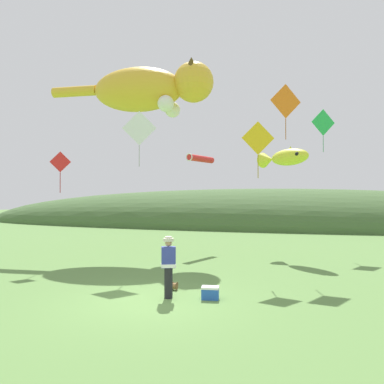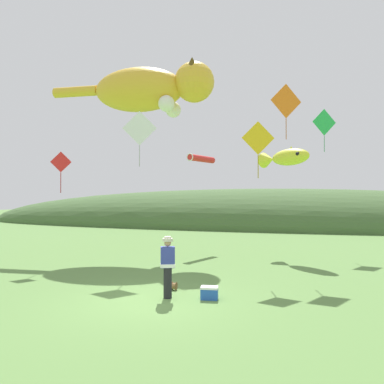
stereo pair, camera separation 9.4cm
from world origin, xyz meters
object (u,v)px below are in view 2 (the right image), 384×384
kite_tube_streamer (201,159)px  kite_diamond_white (140,129)px  kite_diamond_green (324,122)px  kite_diamond_orange (286,101)px  festival_attendant (168,265)px  kite_giant_cat (151,89)px  kite_diamond_red (61,163)px  kite_spool (174,286)px  kite_diamond_gold (258,138)px  picnic_cooler (209,293)px  kite_fish_windsock (285,158)px

kite_tube_streamer → kite_diamond_white: (-1.09, -5.94, 0.72)m
kite_diamond_green → kite_diamond_orange: bearing=-108.4°
festival_attendant → kite_tube_streamer: size_ratio=0.78×
kite_giant_cat → kite_tube_streamer: size_ratio=4.15×
festival_attendant → kite_diamond_red: bearing=148.7°
kite_spool → kite_tube_streamer: kite_tube_streamer is taller
kite_spool → kite_diamond_white: (-2.70, 3.31, 5.66)m
kite_spool → kite_diamond_gold: bearing=56.6°
kite_diamond_orange → kite_diamond_green: (1.82, 5.49, 0.05)m
picnic_cooler → kite_giant_cat: 13.46m
kite_diamond_green → kite_diamond_red: bearing=-145.8°
festival_attendant → kite_diamond_red: size_ratio=0.98×
festival_attendant → picnic_cooler: bearing=10.9°
festival_attendant → kite_giant_cat: kite_giant_cat is taller
kite_spool → kite_giant_cat: bearing=117.4°
kite_diamond_red → kite_diamond_green: 13.95m
kite_spool → kite_diamond_white: 7.09m
picnic_cooler → kite_fish_windsock: bearing=79.2°
kite_spool → kite_diamond_orange: 9.18m
kite_diamond_green → kite_diamond_white: bearing=-136.3°
kite_diamond_green → kite_diamond_gold: (-2.80, -7.30, -1.85)m
kite_spool → kite_diamond_gold: kite_diamond_gold is taller
kite_giant_cat → kite_diamond_orange: (7.37, -2.81, -1.88)m
kite_fish_windsock → kite_diamond_green: size_ratio=1.21×
kite_diamond_green → kite_diamond_gold: kite_diamond_green is taller
festival_attendant → kite_diamond_orange: (3.09, 6.13, 6.02)m
kite_fish_windsock → kite_diamond_gold: 5.01m
picnic_cooler → kite_fish_windsock: size_ratio=0.18×
kite_giant_cat → kite_diamond_green: kite_giant_cat is taller
festival_attendant → kite_diamond_gold: (2.11, 4.31, 4.21)m
kite_spool → kite_diamond_gold: (2.23, 3.38, 5.04)m
kite_giant_cat → festival_attendant: bearing=-64.4°
kite_spool → kite_diamond_orange: size_ratio=0.11×
kite_giant_cat → kite_diamond_gold: kite_giant_cat is taller
festival_attendant → kite_giant_cat: size_ratio=0.19×
kite_giant_cat → kite_diamond_gold: (6.40, -4.63, -3.69)m
picnic_cooler → kite_diamond_red: 9.45m
kite_diamond_green → kite_diamond_gold: size_ratio=1.08×
kite_tube_streamer → kite_diamond_red: 7.86m
kite_giant_cat → kite_diamond_green: bearing=16.2°
kite_diamond_gold → festival_attendant: bearing=-116.1°
kite_fish_windsock → kite_diamond_red: kite_fish_windsock is taller
kite_diamond_orange → kite_tube_streamer: bearing=140.0°
festival_attendant → kite_diamond_red: (-6.42, 3.90, 3.47)m
kite_diamond_orange → kite_diamond_white: (-5.91, -1.89, -1.18)m
festival_attendant → picnic_cooler: (1.18, 0.23, -0.77)m
kite_spool → kite_diamond_green: size_ratio=0.11×
kite_diamond_red → kite_giant_cat: bearing=67.0°
kite_tube_streamer → picnic_cooler: bearing=-73.7°
kite_diamond_green → kite_diamond_white: kite_diamond_green is taller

